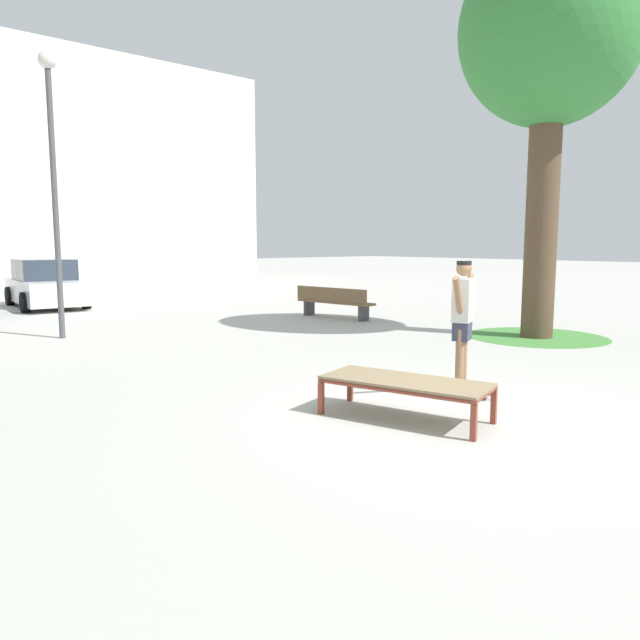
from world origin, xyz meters
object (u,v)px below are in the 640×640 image
Objects in this scene: skate_box at (405,383)px; skater at (462,316)px; tree_near_right at (550,37)px; skateboard at (460,391)px; park_bench at (334,302)px; car_white at (46,285)px; light_post at (52,153)px.

skate_box is 1.48m from skater.
tree_near_right is at bearing 18.05° from skate_box.
skateboard is 8.44m from park_bench.
light_post is at bearing -103.85° from car_white.
skateboard is at bearing -87.39° from car_white.
park_bench reaches higher than skate_box.
park_bench reaches higher than skateboard.
tree_near_right reaches higher than park_bench.
skater reaches higher than skateboard.
skateboard is at bearing -120.58° from park_bench.
skateboard is at bearing -159.73° from tree_near_right.
car_white is 7.68m from light_post.
skate_box is at bearing -161.95° from tree_near_right.
light_post reaches higher than park_bench.
skate_box is 2.51× the size of skateboard.
park_bench is at bearing -10.31° from light_post.
skate_box is at bearing -171.56° from skater.
skater is 9.22m from light_post.
park_bench is (4.29, 7.26, -0.62)m from skater.
car_white reaches higher than skate_box.
park_bench is at bearing -58.12° from car_white.
car_white is at bearing 76.15° from light_post.
skateboard is 0.19× the size of car_white.
park_bench is at bearing 59.42° from skateboard.
skateboard is at bearing 8.37° from skate_box.
light_post reaches higher than skateboard.
skater is (-0.00, 0.00, 0.99)m from skateboard.
tree_near_right is at bearing 20.25° from skater.
skater is at bearing -87.39° from car_white.
tree_near_right reaches higher than skate_box.
tree_near_right is 10.39m from light_post.
tree_near_right is (5.42, 2.00, 5.07)m from skater.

